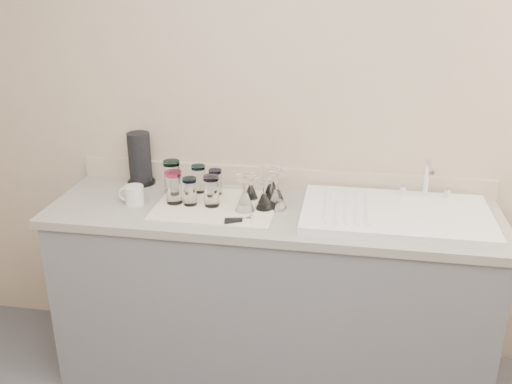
% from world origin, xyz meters
% --- Properties ---
extents(room_envelope, '(3.54, 3.50, 2.52)m').
position_xyz_m(room_envelope, '(0.00, 0.00, 1.56)').
color(room_envelope, '#4A4A4F').
rests_on(room_envelope, ground).
extents(counter_unit, '(2.06, 0.62, 0.90)m').
position_xyz_m(counter_unit, '(0.00, 1.20, 0.45)').
color(counter_unit, slate).
rests_on(counter_unit, ground).
extents(sink_unit, '(0.82, 0.50, 0.22)m').
position_xyz_m(sink_unit, '(0.55, 1.20, 0.92)').
color(sink_unit, white).
rests_on(sink_unit, counter_unit).
extents(dish_towel, '(0.55, 0.42, 0.01)m').
position_xyz_m(dish_towel, '(-0.26, 1.19, 0.90)').
color(dish_towel, white).
rests_on(dish_towel, counter_unit).
extents(tumbler_teal, '(0.08, 0.08, 0.16)m').
position_xyz_m(tumbler_teal, '(-0.51, 1.31, 0.99)').
color(tumbler_teal, white).
rests_on(tumbler_teal, dish_towel).
extents(tumbler_cyan, '(0.07, 0.07, 0.13)m').
position_xyz_m(tumbler_cyan, '(-0.38, 1.33, 0.98)').
color(tumbler_cyan, white).
rests_on(tumbler_cyan, dish_towel).
extents(tumbler_purple, '(0.06, 0.06, 0.12)m').
position_xyz_m(tumbler_purple, '(-0.29, 1.32, 0.97)').
color(tumbler_purple, white).
rests_on(tumbler_purple, dish_towel).
extents(tumbler_magenta, '(0.08, 0.08, 0.15)m').
position_xyz_m(tumbler_magenta, '(-0.46, 1.18, 0.99)').
color(tumbler_magenta, white).
rests_on(tumbler_magenta, dish_towel).
extents(tumbler_blue, '(0.07, 0.07, 0.13)m').
position_xyz_m(tumbler_blue, '(-0.38, 1.17, 0.97)').
color(tumbler_blue, white).
rests_on(tumbler_blue, dish_towel).
extents(tumbler_lavender, '(0.07, 0.07, 0.14)m').
position_xyz_m(tumbler_lavender, '(-0.28, 1.18, 0.98)').
color(tumbler_lavender, white).
rests_on(tumbler_lavender, dish_towel).
extents(goblet_back_left, '(0.07, 0.07, 0.12)m').
position_xyz_m(goblet_back_left, '(-0.12, 1.30, 0.95)').
color(goblet_back_left, white).
rests_on(goblet_back_left, dish_towel).
extents(goblet_back_right, '(0.09, 0.09, 0.16)m').
position_xyz_m(goblet_back_right, '(-0.02, 1.31, 0.96)').
color(goblet_back_right, white).
rests_on(goblet_back_right, dish_towel).
extents(goblet_front_left, '(0.09, 0.09, 0.16)m').
position_xyz_m(goblet_front_left, '(-0.12, 1.15, 0.96)').
color(goblet_front_left, white).
rests_on(goblet_front_left, dish_towel).
extents(goblet_front_right, '(0.08, 0.08, 0.14)m').
position_xyz_m(goblet_front_right, '(-0.04, 1.18, 0.95)').
color(goblet_front_right, white).
rests_on(goblet_front_right, dish_towel).
extents(goblet_extra, '(0.09, 0.09, 0.16)m').
position_xyz_m(goblet_extra, '(0.02, 1.21, 0.96)').
color(goblet_extra, white).
rests_on(goblet_extra, dish_towel).
extents(can_opener, '(0.13, 0.08, 0.02)m').
position_xyz_m(can_opener, '(-0.12, 1.03, 0.92)').
color(can_opener, silver).
rests_on(can_opener, dish_towel).
extents(white_mug, '(0.12, 0.09, 0.09)m').
position_xyz_m(white_mug, '(-0.64, 1.15, 0.94)').
color(white_mug, silver).
rests_on(white_mug, counter_unit).
extents(paper_towel_roll, '(0.14, 0.14, 0.27)m').
position_xyz_m(paper_towel_roll, '(-0.71, 1.42, 1.03)').
color(paper_towel_roll, black).
rests_on(paper_towel_roll, counter_unit).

